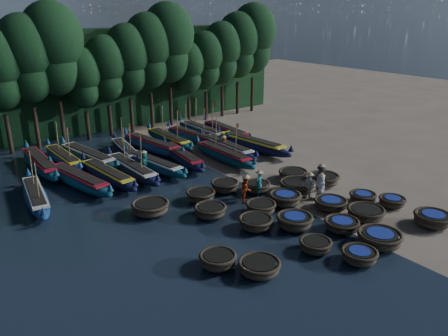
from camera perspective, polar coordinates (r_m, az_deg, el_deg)
ground at (r=29.77m, az=5.59°, el=-3.43°), size 120.00×120.00×0.00m
foliage_wall at (r=47.64m, az=-14.29°, el=11.24°), size 40.00×3.00×10.00m
coracle_2 at (r=22.94m, az=17.25°, el=-10.84°), size 1.86×1.86×0.67m
coracle_3 at (r=24.69m, az=19.65°, el=-8.63°), size 2.72×2.72×0.79m
coracle_4 at (r=28.03m, az=25.59°, el=-5.99°), size 2.59×2.59×0.77m
coracle_5 at (r=21.17m, az=4.64°, el=-12.72°), size 2.50×2.50×0.67m
coracle_6 at (r=23.29m, az=11.85°, el=-9.84°), size 1.86×1.86×0.66m
coracle_7 at (r=25.67m, az=15.12°, el=-7.15°), size 2.28×2.28×0.67m
coracle_8 at (r=27.36m, az=18.03°, el=-5.61°), size 2.71×2.71×0.75m
coracle_9 at (r=29.66m, az=21.11°, el=-4.08°), size 1.70×1.70×0.64m
coracle_10 at (r=21.56m, az=-0.81°, el=-11.89°), size 2.08×2.08×0.73m
coracle_11 at (r=25.04m, az=4.16°, el=-7.09°), size 2.22×2.22×0.72m
coracle_12 at (r=25.28m, az=9.19°, el=-6.87°), size 2.12×2.12×0.83m
coracle_13 at (r=28.13m, az=13.75°, el=-4.52°), size 2.24×2.24×0.68m
coracle_14 at (r=29.61m, az=17.66°, el=-3.65°), size 1.74×1.74×0.67m
coracle_15 at (r=26.36m, az=-1.79°, el=-5.59°), size 2.09×2.09×0.73m
coracle_16 at (r=26.80m, az=4.84°, el=-5.16°), size 1.89×1.89×0.76m
coracle_17 at (r=28.06m, az=7.97°, el=-3.96°), size 2.25×2.25×0.84m
coracle_18 at (r=30.15m, az=9.56°, el=-2.34°), size 2.93×2.93×0.83m
coracle_19 at (r=31.78m, az=12.89°, el=-1.42°), size 2.36×2.36×0.79m
coracle_20 at (r=27.00m, az=-9.58°, el=-5.10°), size 2.32×2.32×0.82m
coracle_21 at (r=28.43m, az=-3.06°, el=-3.60°), size 1.93×1.93×0.74m
coracle_22 at (r=29.86m, az=0.12°, el=-2.33°), size 2.21×2.21×0.77m
coracle_23 at (r=29.88m, az=4.31°, el=-2.45°), size 1.84×1.84×0.71m
coracle_24 at (r=32.43m, az=8.99°, el=-0.81°), size 2.55×2.55×0.70m
long_boat_0 at (r=30.51m, az=-23.36°, el=-3.43°), size 2.42×7.54×3.24m
long_boat_1 at (r=32.24m, az=-18.49°, el=-1.46°), size 2.81×8.30×1.48m
long_boat_2 at (r=32.67m, az=-14.99°, el=-0.86°), size 2.05×7.91×1.40m
long_boat_3 at (r=33.37m, az=-11.98°, el=-0.12°), size 1.50×8.24×3.50m
long_boat_4 at (r=34.16m, az=-9.12°, el=0.49°), size 2.39×7.68×1.36m
long_boat_5 at (r=35.59m, az=-5.53°, el=1.48°), size 2.49×7.87×1.40m
long_boat_6 at (r=35.85m, az=-0.05°, el=1.75°), size 1.51×8.13×3.45m
long_boat_7 at (r=37.69m, az=0.33°, el=2.69°), size 1.68×8.36×1.47m
long_boat_8 at (r=38.60m, az=3.66°, el=3.14°), size 2.53×9.02×1.60m
long_boat_9 at (r=36.54m, az=-22.83°, el=0.54°), size 1.75×8.80×1.55m
long_boat_10 at (r=37.45m, az=-20.23°, el=1.24°), size 1.45×7.77×3.30m
long_boat_11 at (r=36.99m, az=-17.31°, el=1.45°), size 2.79×8.67×1.54m
long_boat_12 at (r=38.04m, az=-12.74°, el=2.26°), size 2.52×7.35×3.16m
long_boat_13 at (r=38.84m, az=-9.35°, el=2.97°), size 2.69×8.53×1.52m
long_boat_14 at (r=40.55m, az=-7.23°, el=3.77°), size 1.56×8.10×3.44m
long_boat_15 at (r=41.24m, az=-4.04°, el=4.15°), size 2.16×8.04×3.43m
long_boat_16 at (r=42.94m, az=-2.82°, el=4.86°), size 1.49×8.47×3.60m
long_boat_17 at (r=42.86m, az=0.24°, el=4.85°), size 2.16×8.34×1.47m
fisherman_0 at (r=29.22m, az=12.51°, el=-2.33°), size 0.62×0.89×1.95m
fisherman_1 at (r=29.03m, az=4.61°, el=-1.94°), size 0.72×0.55×1.96m
fisherman_2 at (r=28.26m, az=2.89°, el=-2.65°), size 1.07×1.07×1.95m
fisherman_3 at (r=30.98m, az=12.55°, el=-1.07°), size 1.16×0.72×1.94m
fisherman_4 at (r=29.12m, az=11.09°, el=-2.26°), size 0.52×1.06×1.98m
fisherman_5 at (r=33.56m, az=-10.37°, el=0.76°), size 1.39×1.63×1.96m
fisherman_6 at (r=37.92m, az=-0.03°, el=3.20°), size 0.71×0.85×1.69m
tree_3 at (r=41.06m, az=-24.46°, el=13.00°), size 4.92×4.92×11.60m
tree_4 at (r=41.61m, az=-21.47°, el=14.41°), size 5.34×5.34×12.58m
tree_5 at (r=42.63m, az=-18.02°, el=11.23°), size 3.68×3.68×8.68m
tree_6 at (r=43.38m, az=-15.22°, el=12.55°), size 4.09×4.09×9.65m
tree_7 at (r=44.24m, az=-12.50°, el=13.78°), size 4.51×4.51×10.63m
tree_8 at (r=45.22m, az=-9.87°, el=14.94°), size 4.92×4.92×11.60m
tree_9 at (r=46.30m, az=-7.32°, el=16.02°), size 5.34×5.34×12.58m
tree_10 at (r=47.77m, az=-4.75°, el=12.98°), size 3.68×3.68×8.68m
tree_11 at (r=48.98m, az=-2.46°, el=14.00°), size 4.09×4.09×9.65m
tree_12 at (r=50.28m, az=-0.26°, el=14.95°), size 4.51×4.51×10.63m
tree_13 at (r=51.66m, az=1.83°, el=15.82°), size 4.92×4.92×11.60m
tree_14 at (r=53.10m, az=3.84°, el=16.64°), size 5.34×5.34×12.58m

